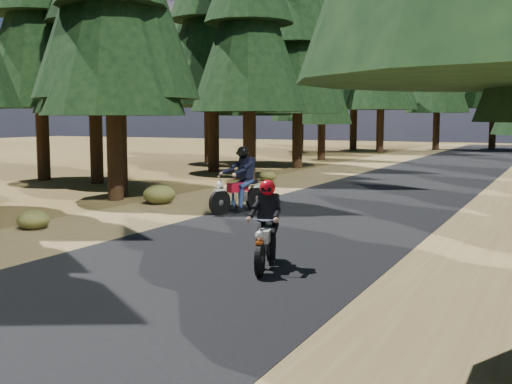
# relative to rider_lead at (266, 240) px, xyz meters

# --- Properties ---
(ground) EXTENTS (120.00, 120.00, 0.00)m
(ground) POSITION_rel_rider_lead_xyz_m (-1.07, 0.32, -0.52)
(ground) COLOR #423117
(ground) RESTS_ON ground
(road) EXTENTS (6.00, 100.00, 0.01)m
(road) POSITION_rel_rider_lead_xyz_m (-1.07, 5.32, -0.51)
(road) COLOR black
(road) RESTS_ON ground
(shoulder_l) EXTENTS (3.20, 100.00, 0.01)m
(shoulder_l) POSITION_rel_rider_lead_xyz_m (-5.67, 5.32, -0.51)
(shoulder_l) COLOR brown
(shoulder_l) RESTS_ON ground
(shoulder_r) EXTENTS (3.20, 100.00, 0.01)m
(shoulder_r) POSITION_rel_rider_lead_xyz_m (3.53, 5.32, -0.51)
(shoulder_r) COLOR brown
(shoulder_r) RESTS_ON ground
(pine_forest) EXTENTS (34.59, 55.08, 16.32)m
(pine_forest) POSITION_rel_rider_lead_xyz_m (-1.09, 21.36, 7.38)
(pine_forest) COLOR black
(pine_forest) RESTS_ON ground
(understory_shrubs) EXTENTS (14.49, 31.12, 0.58)m
(understory_shrubs) POSITION_rel_rider_lead_xyz_m (0.40, 5.56, -0.26)
(understory_shrubs) COLOR #474C1E
(understory_shrubs) RESTS_ON ground
(rider_lead) EXTENTS (0.94, 1.79, 1.53)m
(rider_lead) POSITION_rel_rider_lead_xyz_m (0.00, 0.00, 0.00)
(rider_lead) COLOR silver
(rider_lead) RESTS_ON road
(rider_follow) EXTENTS (1.29, 2.12, 1.81)m
(rider_follow) POSITION_rel_rider_lead_xyz_m (-3.47, 5.63, 0.09)
(rider_follow) COLOR maroon
(rider_follow) RESTS_ON road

